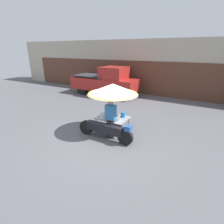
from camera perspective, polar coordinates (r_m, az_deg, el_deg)
ground_plane at (r=6.63m, az=-1.30°, el=-9.13°), size 36.00×36.00×0.00m
shopfront_building at (r=13.75m, az=17.24°, el=13.70°), size 28.00×2.06×3.88m
vendor_motorcycle_cart at (r=6.58m, az=-0.03°, el=5.36°), size 2.27×1.93×2.00m
vendor_person at (r=6.45m, az=-0.43°, el=-1.66°), size 0.38×0.22×1.52m
pickup_truck at (r=12.86m, az=-1.96°, el=9.94°), size 4.88×1.83×2.05m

